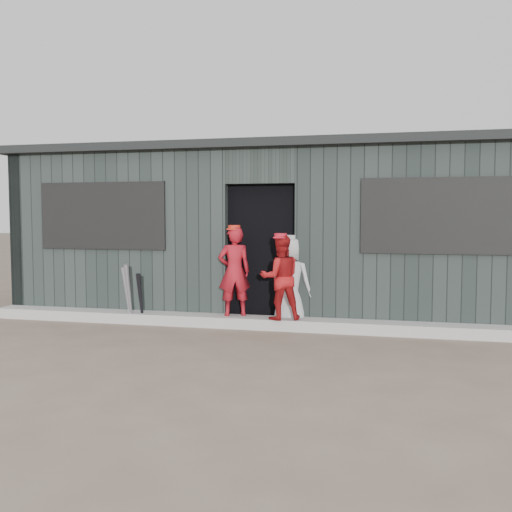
% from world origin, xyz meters
% --- Properties ---
extents(ground, '(80.00, 80.00, 0.00)m').
position_xyz_m(ground, '(0.00, 0.00, 0.00)').
color(ground, brown).
rests_on(ground, ground).
extents(curb, '(8.00, 0.36, 0.15)m').
position_xyz_m(curb, '(0.00, 1.82, 0.07)').
color(curb, '#979792').
rests_on(curb, ground).
extents(bat_left, '(0.12, 0.23, 0.83)m').
position_xyz_m(bat_left, '(-1.89, 1.73, 0.41)').
color(bat_left, '#97979F').
rests_on(bat_left, ground).
extents(bat_mid, '(0.09, 0.21, 0.87)m').
position_xyz_m(bat_mid, '(-1.83, 1.66, 0.44)').
color(bat_mid, gray).
rests_on(bat_mid, ground).
extents(bat_right, '(0.13, 0.33, 0.74)m').
position_xyz_m(bat_right, '(-1.67, 1.69, 0.37)').
color(bat_right, black).
rests_on(bat_right, ground).
extents(player_red_left, '(0.54, 0.46, 1.25)m').
position_xyz_m(player_red_left, '(-0.33, 1.87, 0.77)').
color(player_red_left, maroon).
rests_on(player_red_left, curb).
extents(player_red_right, '(0.68, 0.61, 1.14)m').
position_xyz_m(player_red_right, '(0.36, 1.72, 0.72)').
color(player_red_right, maroon).
rests_on(player_red_right, curb).
extents(player_grey_back, '(0.71, 0.57, 1.26)m').
position_xyz_m(player_grey_back, '(0.44, 2.05, 0.63)').
color(player_grey_back, '#A6A6A6').
rests_on(player_grey_back, ground).
extents(dugout, '(8.30, 3.30, 2.62)m').
position_xyz_m(dugout, '(-0.00, 3.50, 1.29)').
color(dugout, black).
rests_on(dugout, ground).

